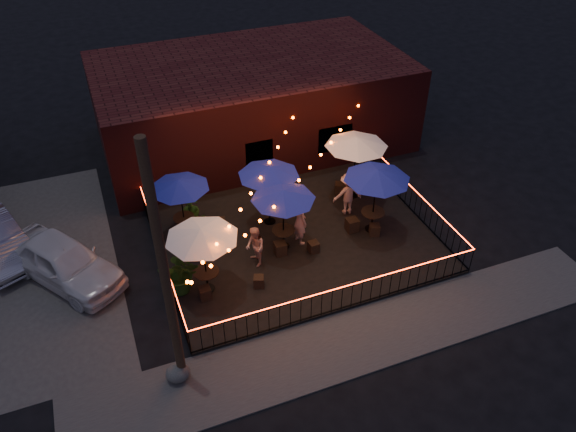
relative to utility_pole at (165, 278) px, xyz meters
name	(u,v)px	position (x,y,z in m)	size (l,w,h in m)	color
ground	(316,274)	(5.40, 2.60, -4.00)	(110.00, 110.00, 0.00)	black
patio	(295,239)	(5.40, 4.60, -3.92)	(10.00, 8.00, 0.15)	black
sidewalk	(358,340)	(5.40, -0.65, -3.98)	(18.00, 2.50, 0.05)	#3C3938
brick_building	(251,102)	(6.40, 12.59, -2.00)	(14.00, 8.00, 4.00)	#380F0F
utility_pole	(165,278)	(0.00, 0.00, 0.00)	(0.26, 0.26, 8.00)	#312314
fence_front	(342,299)	(5.40, 0.60, -3.34)	(10.00, 0.04, 1.04)	black
fence_left	(162,259)	(0.40, 4.60, -3.34)	(0.04, 8.00, 1.04)	black
fence_right	(411,198)	(10.40, 4.60, -3.34)	(0.04, 8.00, 1.04)	black
festoon_lights	(272,196)	(4.39, 4.30, -1.48)	(10.02, 8.72, 1.32)	#E13700
cafe_table_0	(202,234)	(1.60, 3.13, -1.44)	(2.50, 2.50, 2.63)	black
cafe_table_1	(179,185)	(1.60, 6.40, -1.62)	(2.72, 2.72, 2.44)	black
cafe_table_2	(283,196)	(4.80, 4.27, -1.53)	(2.84, 2.84, 2.54)	black
cafe_table_3	(269,172)	(4.84, 5.87, -1.51)	(2.83, 2.83, 2.56)	black
cafe_table_4	(377,175)	(8.33, 3.99, -1.37)	(3.04, 3.04, 2.72)	black
cafe_table_5	(357,142)	(8.68, 6.32, -1.32)	(3.29, 3.29, 2.77)	black
bistro_chair_0	(205,293)	(1.41, 2.75, -3.63)	(0.37, 0.37, 0.44)	black
bistro_chair_1	(259,281)	(3.26, 2.64, -3.65)	(0.35, 0.35, 0.41)	black
bistro_chair_2	(187,232)	(1.60, 6.13, -3.62)	(0.40, 0.40, 0.47)	black
bistro_chair_3	(220,225)	(2.87, 6.07, -3.59)	(0.43, 0.43, 0.51)	black
bistro_chair_4	(280,248)	(4.54, 3.94, -3.60)	(0.42, 0.42, 0.49)	black
bistro_chair_5	(313,247)	(5.72, 3.60, -3.64)	(0.36, 0.36, 0.43)	black
bistro_chair_6	(269,203)	(5.14, 6.81, -3.64)	(0.35, 0.35, 0.41)	black
bistro_chair_7	(299,199)	(6.35, 6.55, -3.61)	(0.41, 0.41, 0.48)	black
bistro_chair_8	(352,225)	(7.60, 4.21, -3.59)	(0.44, 0.44, 0.52)	black
bistro_chair_9	(374,230)	(8.28, 3.67, -3.63)	(0.37, 0.37, 0.44)	black
bistro_chair_10	(340,188)	(8.25, 6.62, -3.60)	(0.42, 0.42, 0.50)	black
bistro_chair_11	(353,179)	(9.11, 7.09, -3.63)	(0.36, 0.36, 0.43)	black
patron_a	(300,221)	(5.47, 4.33, -2.89)	(0.70, 0.46, 1.92)	beige
patron_b	(255,247)	(3.53, 3.75, -3.06)	(0.77, 0.60, 1.58)	tan
patron_c	(348,194)	(7.93, 5.33, -2.95)	(1.16, 0.67, 1.80)	tan
potted_shrub_a	(181,273)	(0.80, 3.42, -3.10)	(1.35, 1.17, 1.50)	#163A0E
potted_shrub_b	(198,228)	(1.95, 5.68, -3.17)	(0.75, 0.61, 1.37)	#1B3D0D
potted_shrub_c	(190,208)	(2.00, 7.11, -3.24)	(0.68, 0.68, 1.21)	#113412
cooler	(194,247)	(1.61, 4.90, -3.39)	(0.83, 0.72, 0.91)	#162DB8
boulder	(178,373)	(-0.14, -0.04, -3.69)	(0.80, 0.68, 0.62)	#444440
car_white	(64,261)	(-2.78, 5.57, -3.20)	(1.89, 4.70, 1.60)	white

